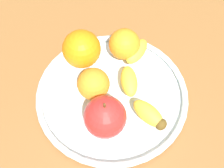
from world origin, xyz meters
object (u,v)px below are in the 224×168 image
object	(u,v)px
orange_back_left	(124,44)
orange_center	(82,49)
fruit_bowl	(112,94)
orange_front_right	(93,84)
banana	(139,82)
apple	(105,117)

from	to	relation	value
orange_back_left	orange_center	bearing A→B (deg)	-102.10
fruit_bowl	orange_front_right	distance (cm)	5.41
orange_center	orange_back_left	distance (cm)	9.04
orange_front_right	banana	bearing A→B (deg)	74.52
orange_back_left	fruit_bowl	bearing A→B (deg)	-38.96
fruit_bowl	orange_back_left	distance (cm)	10.90
orange_front_right	orange_back_left	size ratio (longest dim) A/B	0.96
banana	orange_back_left	size ratio (longest dim) A/B	3.29
orange_front_right	orange_center	xyz separation A→B (cm)	(-8.36, 0.82, 0.81)
orange_front_right	orange_back_left	bearing A→B (deg)	123.89
apple	orange_center	xyz separation A→B (cm)	(-16.05, 1.68, 0.10)
fruit_bowl	apple	bearing A→B (deg)	-33.37
fruit_bowl	orange_front_right	xyz separation A→B (cm)	(-1.35, -3.31, 4.06)
orange_center	orange_back_left	size ratio (longest dim) A/B	1.21
banana	orange_front_right	world-z (taller)	orange_front_right
fruit_bowl	orange_back_left	size ratio (longest dim) A/B	4.67
orange_front_right	apple	bearing A→B (deg)	-6.39
apple	orange_back_left	bearing A→B (deg)	143.44
banana	orange_back_left	world-z (taller)	orange_back_left
fruit_bowl	apple	distance (cm)	8.95
apple	orange_back_left	xyz separation A→B (cm)	(-14.16, 10.50, -0.58)
banana	orange_back_left	xyz separation A→B (cm)	(-8.87, 0.98, 1.64)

